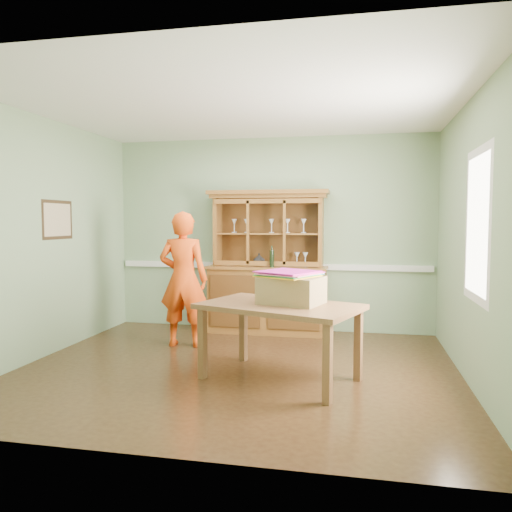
% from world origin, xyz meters
% --- Properties ---
extents(floor, '(4.50, 4.50, 0.00)m').
position_xyz_m(floor, '(0.00, 0.00, 0.00)').
color(floor, '#452C16').
rests_on(floor, ground).
extents(ceiling, '(4.50, 4.50, 0.00)m').
position_xyz_m(ceiling, '(0.00, 0.00, 2.70)').
color(ceiling, white).
rests_on(ceiling, wall_back).
extents(wall_back, '(4.50, 0.00, 4.50)m').
position_xyz_m(wall_back, '(0.00, 2.00, 1.35)').
color(wall_back, gray).
rests_on(wall_back, floor).
extents(wall_left, '(0.00, 4.00, 4.00)m').
position_xyz_m(wall_left, '(-2.25, 0.00, 1.35)').
color(wall_left, gray).
rests_on(wall_left, floor).
extents(wall_right, '(0.00, 4.00, 4.00)m').
position_xyz_m(wall_right, '(2.25, 0.00, 1.35)').
color(wall_right, gray).
rests_on(wall_right, floor).
extents(wall_front, '(4.50, 0.00, 4.50)m').
position_xyz_m(wall_front, '(0.00, -2.00, 1.35)').
color(wall_front, gray).
rests_on(wall_front, floor).
extents(chair_rail, '(4.41, 0.05, 0.08)m').
position_xyz_m(chair_rail, '(0.00, 1.98, 0.90)').
color(chair_rail, silver).
rests_on(chair_rail, wall_back).
extents(framed_map, '(0.03, 0.60, 0.46)m').
position_xyz_m(framed_map, '(-2.23, 0.30, 1.55)').
color(framed_map, '#352515').
rests_on(framed_map, wall_left).
extents(window_panel, '(0.03, 0.96, 1.36)m').
position_xyz_m(window_panel, '(2.23, -0.30, 1.50)').
color(window_panel, silver).
rests_on(window_panel, wall_right).
extents(china_hutch, '(1.66, 0.55, 1.95)m').
position_xyz_m(china_hutch, '(-0.00, 1.78, 0.69)').
color(china_hutch, brown).
rests_on(china_hutch, floor).
extents(dining_table, '(1.69, 1.34, 0.74)m').
position_xyz_m(dining_table, '(0.49, -0.26, 0.65)').
color(dining_table, brown).
rests_on(dining_table, floor).
extents(cardboard_box, '(0.67, 0.59, 0.26)m').
position_xyz_m(cardboard_box, '(0.59, -0.20, 0.87)').
color(cardboard_box, olive).
rests_on(cardboard_box, dining_table).
extents(kite_stack, '(0.66, 0.66, 0.05)m').
position_xyz_m(kite_stack, '(0.58, -0.20, 1.03)').
color(kite_stack, yellow).
rests_on(kite_stack, cardboard_box).
extents(person, '(0.63, 0.44, 1.65)m').
position_xyz_m(person, '(-0.88, 0.81, 0.83)').
color(person, '#F1490F').
rests_on(person, floor).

